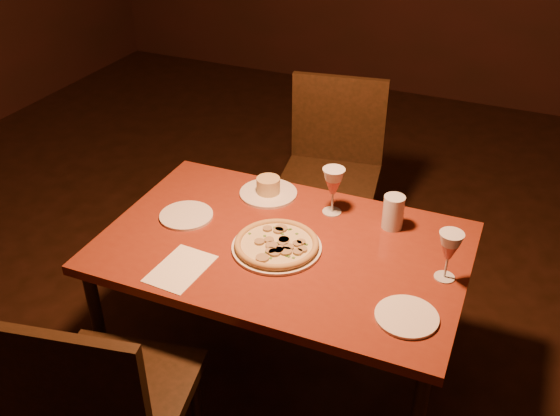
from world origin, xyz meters
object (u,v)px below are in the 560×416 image
at_px(chair_far, 332,168).
at_px(pizza_plate, 277,244).
at_px(dining_table, 283,257).
at_px(chair_near, 102,405).

height_order(chair_far, pizza_plate, chair_far).
height_order(dining_table, pizza_plate, pizza_plate).
bearing_deg(chair_far, chair_near, -103.87).
bearing_deg(chair_near, pizza_plate, 59.83).
distance_m(chair_near, pizza_plate, 0.79).
distance_m(dining_table, chair_far, 0.90).
bearing_deg(dining_table, pizza_plate, -104.34).
bearing_deg(pizza_plate, chair_near, -108.72).
distance_m(chair_far, pizza_plate, 0.95).
height_order(dining_table, chair_far, chair_far).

